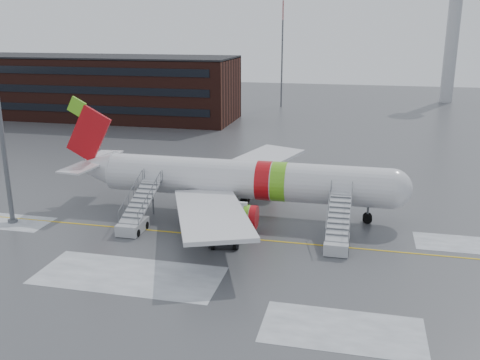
% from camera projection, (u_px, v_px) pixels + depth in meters
% --- Properties ---
extents(ground, '(260.00, 260.00, 0.00)m').
position_uv_depth(ground, '(237.00, 234.00, 48.25)').
color(ground, '#494C4F').
rests_on(ground, ground).
extents(airliner, '(35.03, 32.97, 11.18)m').
position_uv_depth(airliner, '(235.00, 180.00, 52.83)').
color(airliner, silver).
rests_on(airliner, ground).
extents(airstair_fwd, '(2.05, 7.70, 3.48)m').
position_uv_depth(airstair_fwd, '(337.00, 235.00, 45.12)').
color(airstair_fwd, '#B0B3B8').
rests_on(airstair_fwd, ground).
extents(airstair_aft, '(2.05, 7.70, 3.48)m').
position_uv_depth(airstair_aft, '(136.00, 218.00, 49.06)').
color(airstair_aft, '#A9ACB1').
rests_on(airstair_aft, ground).
extents(pushback_tug, '(2.75, 2.26, 1.45)m').
position_uv_depth(pushback_tug, '(222.00, 240.00, 45.22)').
color(pushback_tug, black).
rests_on(pushback_tug, ground).
extents(terminal_building, '(62.00, 16.11, 12.30)m').
position_uv_depth(terminal_building, '(83.00, 86.00, 107.67)').
color(terminal_building, '#3F1E16').
rests_on(terminal_building, ground).
extents(control_tower, '(6.40, 6.40, 30.00)m').
position_uv_depth(control_tower, '(454.00, 22.00, 125.44)').
color(control_tower, '#B2B5BA').
rests_on(control_tower, ground).
extents(light_mast_far_n, '(1.20, 1.20, 24.25)m').
position_uv_depth(light_mast_far_n, '(282.00, 45.00, 119.10)').
color(light_mast_far_n, '#595B60').
rests_on(light_mast_far_n, ground).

